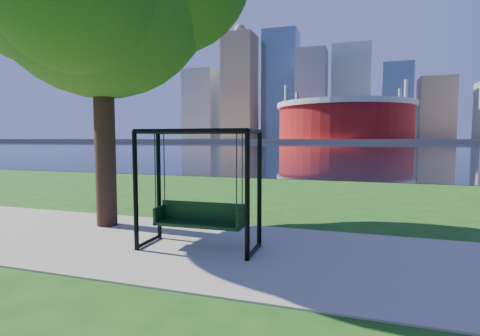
% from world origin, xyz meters
% --- Properties ---
extents(ground, '(900.00, 900.00, 0.00)m').
position_xyz_m(ground, '(0.00, 0.00, 0.00)').
color(ground, '#1E5114').
rests_on(ground, ground).
extents(path, '(120.00, 4.00, 0.03)m').
position_xyz_m(path, '(0.00, -0.50, 0.01)').
color(path, '#9E937F').
rests_on(path, ground).
extents(river, '(900.00, 180.00, 0.02)m').
position_xyz_m(river, '(0.00, 102.00, 0.01)').
color(river, black).
rests_on(river, ground).
extents(far_bank, '(900.00, 228.00, 2.00)m').
position_xyz_m(far_bank, '(0.00, 306.00, 1.00)').
color(far_bank, '#937F60').
rests_on(far_bank, ground).
extents(stadium, '(83.00, 83.00, 32.00)m').
position_xyz_m(stadium, '(-10.00, 235.00, 14.23)').
color(stadium, maroon).
rests_on(stadium, far_bank).
extents(skyline, '(392.00, 66.00, 96.50)m').
position_xyz_m(skyline, '(-4.27, 319.39, 35.89)').
color(skyline, gray).
rests_on(skyline, far_bank).
extents(swing, '(2.24, 1.03, 2.26)m').
position_xyz_m(swing, '(-0.58, -0.57, 1.09)').
color(swing, black).
rests_on(swing, ground).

